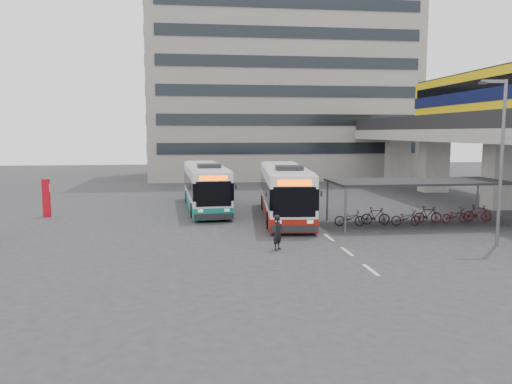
{
  "coord_description": "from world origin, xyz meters",
  "views": [
    {
      "loc": [
        -4.22,
        -24.02,
        5.27
      ],
      "look_at": [
        -0.83,
        3.1,
        2.0
      ],
      "focal_mm": 35.0,
      "sensor_mm": 36.0,
      "label": 1
    }
  ],
  "objects": [
    {
      "name": "road_markings",
      "position": [
        2.5,
        -3.0,
        0.01
      ],
      "size": [
        0.15,
        7.6,
        0.01
      ],
      "color": "beige",
      "rests_on": "ground"
    },
    {
      "name": "sign_totem_north",
      "position": [
        -13.4,
        8.26,
        1.24
      ],
      "size": [
        0.51,
        0.27,
        2.39
      ],
      "rotation": [
        0.0,
        0.0,
        -0.25
      ],
      "color": "#B50B16",
      "rests_on": "ground"
    },
    {
      "name": "bus_teal",
      "position": [
        -3.44,
        10.4,
        1.52
      ],
      "size": [
        3.1,
        11.23,
        3.28
      ],
      "rotation": [
        0.0,
        0.0,
        0.06
      ],
      "color": "white",
      "rests_on": "ground"
    },
    {
      "name": "lamp_post",
      "position": [
        9.75,
        -2.66,
        4.36
      ],
      "size": [
        1.35,
        0.24,
        7.65
      ],
      "rotation": [
        0.0,
        0.0,
        -0.06
      ],
      "color": "#595B60",
      "rests_on": "ground"
    },
    {
      "name": "pedestrian",
      "position": [
        -0.5,
        -2.27,
        0.8
      ],
      "size": [
        0.66,
        0.7,
        1.6
      ],
      "primitive_type": "imported",
      "rotation": [
        0.0,
        0.0,
        0.93
      ],
      "color": "black",
      "rests_on": "ground"
    },
    {
      "name": "office_block",
      "position": [
        6.0,
        36.0,
        12.5
      ],
      "size": [
        30.0,
        15.0,
        25.0
      ],
      "primitive_type": "cube",
      "color": "gray",
      "rests_on": "ground"
    },
    {
      "name": "viaduct",
      "position": [
        17.0,
        10.58,
        6.23
      ],
      "size": [
        8.0,
        32.0,
        9.68
      ],
      "color": "gray",
      "rests_on": "ground"
    },
    {
      "name": "bike_shelter",
      "position": [
        8.47,
        3.0,
        1.44
      ],
      "size": [
        10.0,
        4.0,
        2.54
      ],
      "color": "#595B60",
      "rests_on": "ground"
    },
    {
      "name": "bus_main",
      "position": [
        1.34,
        6.2,
        1.59
      ],
      "size": [
        3.59,
        11.78,
        3.43
      ],
      "rotation": [
        0.0,
        0.0,
        -0.09
      ],
      "color": "white",
      "rests_on": "ground"
    },
    {
      "name": "ground",
      "position": [
        0.0,
        0.0,
        0.0
      ],
      "size": [
        120.0,
        120.0,
        0.0
      ],
      "primitive_type": "plane",
      "color": "#28282B",
      "rests_on": "ground"
    }
  ]
}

